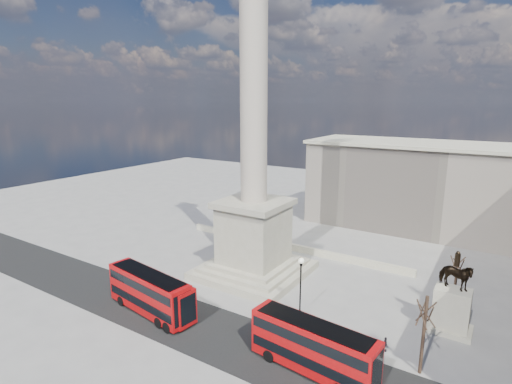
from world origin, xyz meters
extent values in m
plane|color=gray|center=(0.00, 0.00, 0.00)|extent=(180.00, 180.00, 0.00)
cube|color=black|center=(5.00, -10.00, 0.00)|extent=(120.00, 9.00, 0.01)
cube|color=#AEA891|center=(0.00, 5.00, 0.50)|extent=(14.00, 14.00, 1.00)
cube|color=#AEA891|center=(0.00, 5.00, 1.25)|extent=(12.00, 12.00, 0.50)
cube|color=#AEA891|center=(0.00, 5.00, 1.75)|extent=(10.00, 10.00, 0.50)
cube|color=#AEA891|center=(0.00, 5.00, 6.00)|extent=(8.00, 8.00, 8.00)
cube|color=#AEA891|center=(0.00, 5.00, 10.40)|extent=(9.00, 9.00, 0.80)
cylinder|color=#B3A694|center=(0.00, 5.00, 27.80)|extent=(3.60, 3.60, 34.00)
cube|color=beige|center=(0.00, 16.00, 0.55)|extent=(40.00, 0.60, 1.10)
cube|color=#B9AB98|center=(20.00, 40.00, 8.00)|extent=(50.00, 16.00, 16.00)
cube|color=beige|center=(20.00, 40.00, 16.30)|extent=(51.00, 17.00, 0.60)
cube|color=#B3090B|center=(-3.53, -10.43, 2.38)|extent=(11.24, 3.67, 4.06)
cube|color=black|center=(-3.53, -10.43, 1.66)|extent=(10.81, 3.68, 0.90)
cube|color=black|center=(-3.53, -10.43, 3.46)|extent=(10.81, 3.68, 0.90)
cube|color=black|center=(-3.53, -10.43, 4.44)|extent=(10.12, 3.30, 0.06)
cylinder|color=black|center=(-7.15, -10.04, 0.55)|extent=(1.38, 2.73, 1.10)
cylinder|color=black|center=(-0.46, -10.76, 0.55)|extent=(1.38, 2.73, 1.10)
cylinder|color=black|center=(0.86, -10.90, 0.55)|extent=(1.38, 2.73, 1.10)
cube|color=#B3090B|center=(-4.30, -10.76, 2.63)|extent=(12.47, 4.44, 4.49)
cube|color=black|center=(-4.30, -10.76, 1.83)|extent=(11.99, 4.43, 1.00)
cube|color=black|center=(-4.30, -10.76, 3.83)|extent=(11.99, 4.43, 1.00)
cube|color=black|center=(-4.30, -10.76, 4.91)|extent=(11.22, 4.00, 0.07)
cylinder|color=black|center=(-8.29, -10.20, 0.61)|extent=(1.61, 3.03, 1.22)
cylinder|color=black|center=(-0.92, -11.23, 0.61)|extent=(1.61, 3.03, 1.22)
cylinder|color=black|center=(0.53, -11.44, 0.61)|extent=(1.61, 3.03, 1.22)
cube|color=#B3090B|center=(16.06, -10.15, 2.59)|extent=(12.19, 3.90, 4.41)
cube|color=black|center=(16.06, -10.15, 1.80)|extent=(11.72, 3.91, 0.98)
cube|color=black|center=(16.06, -10.15, 3.76)|extent=(11.72, 3.91, 0.98)
cube|color=black|center=(16.06, -10.15, 4.83)|extent=(10.97, 3.51, 0.07)
cylinder|color=black|center=(12.13, -9.76, 0.60)|extent=(1.47, 2.95, 1.20)
cylinder|color=black|center=(19.40, -10.49, 0.60)|extent=(1.47, 2.95, 1.20)
cylinder|color=black|center=(10.74, -1.90, 0.27)|extent=(0.47, 0.47, 0.54)
cylinder|color=black|center=(10.74, -1.90, 3.24)|extent=(0.17, 0.17, 6.48)
cylinder|color=black|center=(10.74, -1.90, 6.37)|extent=(0.32, 0.32, 0.32)
sphere|color=silver|center=(10.74, -1.90, 6.75)|extent=(0.60, 0.60, 0.60)
cube|color=beige|center=(25.75, 3.87, 0.28)|extent=(4.45, 3.33, 0.56)
cube|color=beige|center=(25.75, 3.87, 2.45)|extent=(3.56, 2.45, 4.89)
imported|color=black|center=(25.75, 3.87, 6.39)|extent=(3.83, 2.41, 3.00)
cylinder|color=black|center=(25.75, 3.87, 8.19)|extent=(0.56, 0.56, 1.33)
sphere|color=black|center=(25.75, 3.87, 8.94)|extent=(0.40, 0.40, 0.40)
cylinder|color=#332319|center=(24.43, -5.01, 3.81)|extent=(0.30, 0.30, 7.62)
cylinder|color=#332319|center=(25.49, 8.70, 3.66)|extent=(0.31, 0.31, 7.32)
imported|color=black|center=(18.96, -6.50, 0.78)|extent=(0.64, 0.50, 1.56)
imported|color=black|center=(20.87, -3.42, 0.75)|extent=(0.55, 0.94, 1.51)
camera|label=1|loc=(28.87, -39.84, 24.24)|focal=28.00mm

